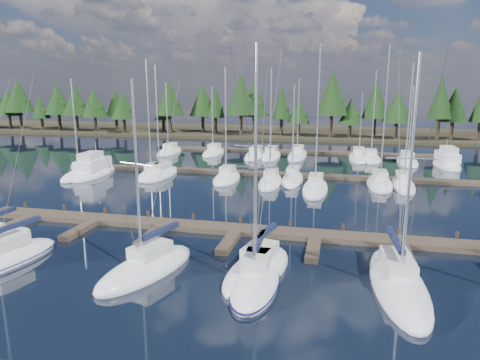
% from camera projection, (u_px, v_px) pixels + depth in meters
% --- Properties ---
extents(ground, '(260.00, 260.00, 0.00)m').
position_uv_depth(ground, '(264.00, 195.00, 44.84)').
color(ground, black).
rests_on(ground, ground).
extents(far_shore, '(220.00, 30.00, 0.60)m').
position_uv_depth(far_shore, '(307.00, 133.00, 101.90)').
color(far_shore, '#312C1B').
rests_on(far_shore, ground).
extents(main_dock, '(44.00, 6.13, 0.90)m').
position_uv_depth(main_dock, '(236.00, 232.00, 32.76)').
color(main_dock, '#493C2E').
rests_on(main_dock, ground).
extents(back_docks, '(50.00, 21.80, 0.40)m').
position_uv_depth(back_docks, '(286.00, 162.00, 63.45)').
color(back_docks, '#493C2E').
rests_on(back_docks, ground).
extents(front_sailboat_1, '(4.33, 8.48, 12.75)m').
position_uv_depth(front_sailboat_1, '(4.00, 259.00, 27.37)').
color(front_sailboat_1, white).
rests_on(front_sailboat_1, ground).
extents(front_sailboat_2, '(5.06, 8.41, 12.36)m').
position_uv_depth(front_sailboat_2, '(147.00, 268.00, 26.11)').
color(front_sailboat_2, white).
rests_on(front_sailboat_2, ground).
extents(front_sailboat_3, '(4.45, 8.04, 14.22)m').
position_uv_depth(front_sailboat_3, '(258.00, 269.00, 25.92)').
color(front_sailboat_3, white).
rests_on(front_sailboat_3, ground).
extents(front_sailboat_4, '(3.02, 7.87, 12.62)m').
position_uv_depth(front_sailboat_4, '(256.00, 280.00, 24.47)').
color(front_sailboat_4, white).
rests_on(front_sailboat_4, ground).
extents(front_sailboat_5, '(3.49, 10.44, 13.59)m').
position_uv_depth(front_sailboat_5, '(398.00, 283.00, 24.13)').
color(front_sailboat_5, white).
rests_on(front_sailboat_5, ground).
extents(back_sailboat_rows, '(50.11, 33.05, 16.22)m').
position_uv_depth(back_sailboat_rows, '(283.00, 167.00, 59.16)').
color(back_sailboat_rows, white).
rests_on(back_sailboat_rows, ground).
extents(motor_yacht_left, '(3.88, 10.06, 4.95)m').
position_uv_depth(motor_yacht_left, '(93.00, 171.00, 54.66)').
color(motor_yacht_left, white).
rests_on(motor_yacht_left, ground).
extents(motor_yacht_right, '(3.39, 9.44, 4.68)m').
position_uv_depth(motor_yacht_right, '(447.00, 162.00, 60.94)').
color(motor_yacht_right, white).
rests_on(motor_yacht_right, ground).
extents(tree_line, '(184.53, 11.57, 13.75)m').
position_uv_depth(tree_line, '(294.00, 103.00, 91.48)').
color(tree_line, black).
rests_on(tree_line, far_shore).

